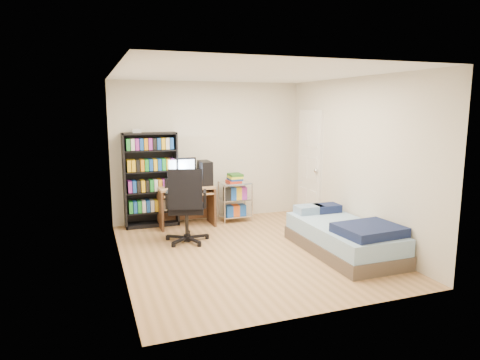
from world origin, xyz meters
name	(u,v)px	position (x,y,z in m)	size (l,w,h in m)	color
room	(248,166)	(0.00, 0.00, 1.25)	(3.58, 4.08, 2.58)	tan
media_shelf	(151,179)	(-1.09, 1.84, 0.84)	(0.92, 0.31, 1.70)	black
computer_desk	(191,189)	(-0.43, 1.68, 0.64)	(0.94, 0.55, 1.19)	tan
office_chair	(187,219)	(-0.73, 0.72, 0.37)	(0.85, 0.85, 1.17)	black
wire_cart	(235,190)	(0.38, 1.66, 0.57)	(0.54, 0.39, 0.88)	silver
bed	(344,237)	(1.27, -0.51, 0.24)	(0.94, 1.87, 0.53)	brown
door	(310,165)	(1.72, 1.35, 1.00)	(0.12, 0.80, 2.00)	silver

